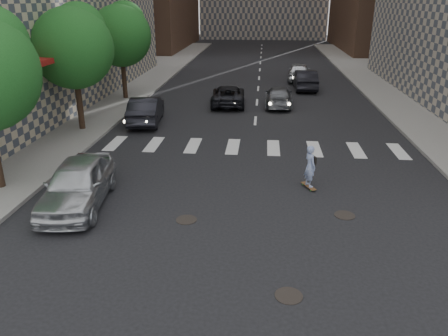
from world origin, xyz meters
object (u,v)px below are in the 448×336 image
object	(u,v)px
traffic_car_b	(279,97)
tree_c	(122,33)
traffic_car_a	(146,110)
traffic_car_c	(228,95)
silver_sedan	(78,184)
skateboarder	(310,166)
tree_b	(74,44)
traffic_car_e	(305,80)
traffic_car_d	(299,72)

from	to	relation	value
traffic_car_b	tree_c	bearing A→B (deg)	-4.78
traffic_car_a	traffic_car_c	bearing A→B (deg)	-138.33
tree_c	silver_sedan	xyz separation A→B (m)	(3.48, -17.14, -3.83)
tree_c	skateboarder	distance (m)	19.34
tree_c	traffic_car_c	world-z (taller)	tree_c
silver_sedan	traffic_car_b	world-z (taller)	silver_sedan
tree_b	skateboarder	distance (m)	14.12
tree_c	silver_sedan	bearing A→B (deg)	-78.52
traffic_car_e	tree_b	bearing A→B (deg)	43.24
traffic_car_a	traffic_car_c	distance (m)	6.68
tree_b	traffic_car_d	xyz separation A→B (m)	(12.97, 16.86, -3.85)
traffic_car_a	traffic_car_c	world-z (taller)	traffic_car_a
skateboarder	traffic_car_c	distance (m)	14.41
traffic_car_c	traffic_car_e	distance (m)	8.27
tree_b	traffic_car_a	xyz separation A→B (m)	(3.06, 1.86, -3.87)
skateboarder	traffic_car_c	world-z (taller)	skateboarder
traffic_car_e	traffic_car_c	bearing A→B (deg)	45.44
traffic_car_a	traffic_car_d	world-z (taller)	traffic_car_d
traffic_car_a	silver_sedan	bearing A→B (deg)	85.33
tree_b	traffic_car_a	bearing A→B (deg)	31.31
tree_c	traffic_car_a	size ratio (longest dim) A/B	1.40
traffic_car_a	traffic_car_d	bearing A→B (deg)	-130.29
tree_b	traffic_car_e	world-z (taller)	tree_b
tree_c	traffic_car_a	bearing A→B (deg)	-63.48
traffic_car_a	traffic_car_d	distance (m)	17.98
traffic_car_b	traffic_car_c	world-z (taller)	traffic_car_c
tree_b	traffic_car_b	world-z (taller)	tree_b
silver_sedan	traffic_car_d	xyz separation A→B (m)	(9.49, 26.00, -0.02)
tree_b	traffic_car_c	distance (m)	10.91
tree_b	traffic_car_e	size ratio (longest dim) A/B	1.40
traffic_car_d	traffic_car_e	distance (m)	4.01
traffic_car_b	traffic_car_e	xyz separation A→B (m)	(2.25, 6.02, 0.13)
skateboarder	traffic_car_a	bearing A→B (deg)	109.98
skateboarder	traffic_car_d	world-z (taller)	skateboarder
traffic_car_d	skateboarder	bearing A→B (deg)	92.14
tree_b	traffic_car_d	bearing A→B (deg)	52.43
silver_sedan	traffic_car_d	distance (m)	27.68
traffic_car_c	traffic_car_a	bearing A→B (deg)	45.22
traffic_car_a	skateboarder	bearing A→B (deg)	127.85
tree_c	skateboarder	world-z (taller)	tree_c
traffic_car_e	traffic_car_b	bearing A→B (deg)	68.40
traffic_car_d	traffic_car_e	xyz separation A→B (m)	(0.21, -4.00, -0.02)
tree_b	traffic_car_a	distance (m)	5.28
tree_b	traffic_car_c	xyz separation A→B (m)	(7.49, 6.86, -3.98)
silver_sedan	traffic_car_a	world-z (taller)	silver_sedan
traffic_car_a	traffic_car_b	xyz separation A→B (m)	(7.86, 4.98, -0.13)
traffic_car_b	traffic_car_e	distance (m)	6.43
tree_c	traffic_car_e	world-z (taller)	tree_c
tree_b	traffic_car_d	size ratio (longest dim) A/B	1.42
tree_c	traffic_car_e	size ratio (longest dim) A/B	1.40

